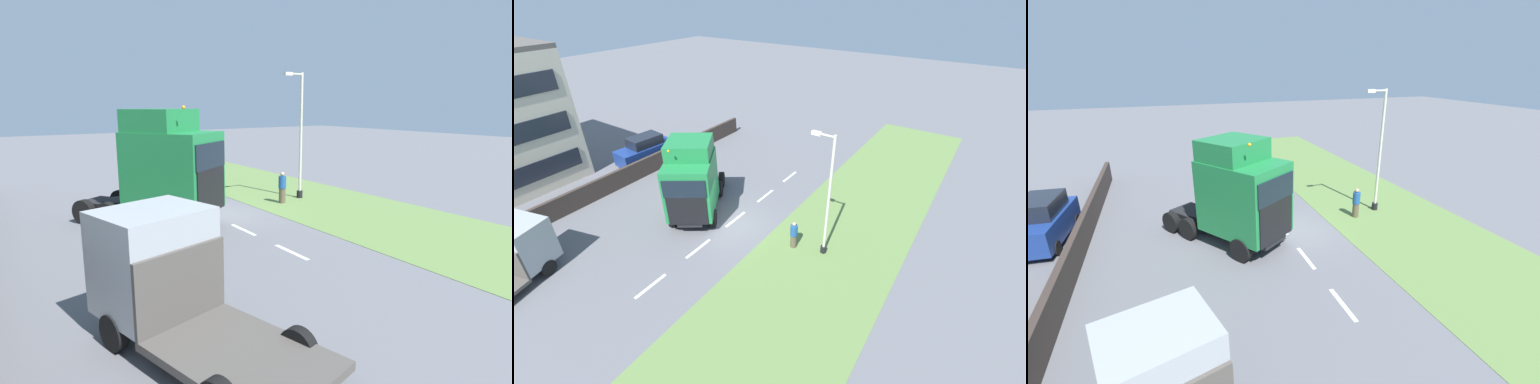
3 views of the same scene
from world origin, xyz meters
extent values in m
plane|color=slate|center=(0.00, 0.00, 0.00)|extent=(120.00, 120.00, 0.00)
cube|color=#607F42|center=(-6.00, 0.00, 0.01)|extent=(7.00, 44.00, 0.01)
cube|color=white|center=(0.00, -7.10, 0.00)|extent=(0.16, 1.80, 0.00)
cube|color=white|center=(0.00, -3.90, 0.00)|extent=(0.16, 1.80, 0.00)
cube|color=white|center=(0.00, -0.70, 0.00)|extent=(0.16, 1.80, 0.00)
cube|color=white|center=(0.00, 2.50, 0.00)|extent=(0.16, 1.80, 0.00)
cube|color=white|center=(0.00, 5.70, 0.00)|extent=(0.16, 1.80, 0.00)
cube|color=black|center=(2.92, -0.71, 0.67)|extent=(4.71, 6.00, 0.24)
cube|color=#1E7A3D|center=(2.12, 0.46, 2.36)|extent=(4.05, 4.30, 3.15)
cube|color=black|center=(1.12, 1.92, 1.67)|extent=(1.82, 1.27, 1.76)
cube|color=black|center=(1.12, 1.92, 3.05)|extent=(1.92, 1.34, 1.01)
cube|color=#1E7A3D|center=(2.41, 0.03, 4.38)|extent=(3.26, 3.22, 0.90)
sphere|color=orange|center=(2.10, 1.71, 4.90)|extent=(0.14, 0.14, 0.14)
cylinder|color=black|center=(3.72, -1.88, 0.85)|extent=(1.94, 1.94, 0.12)
cylinder|color=black|center=(0.71, 0.45, 0.52)|extent=(0.85, 1.04, 1.04)
cylinder|color=black|center=(2.64, 1.77, 0.52)|extent=(0.85, 1.04, 1.04)
cylinder|color=black|center=(2.57, -2.28, 0.52)|extent=(0.85, 1.04, 1.04)
cylinder|color=black|center=(4.50, -0.96, 0.52)|extent=(0.85, 1.04, 1.04)
cylinder|color=black|center=(3.28, -3.32, 0.52)|extent=(0.85, 1.04, 1.04)
cylinder|color=black|center=(5.22, -2.01, 0.52)|extent=(0.85, 1.04, 1.04)
cube|color=#999EA3|center=(5.75, 8.16, 1.71)|extent=(2.67, 2.37, 2.25)
cube|color=black|center=(5.99, 7.25, 2.16)|extent=(1.94, 0.55, 0.81)
cube|color=#4C4742|center=(5.07, 10.72, 0.49)|extent=(3.08, 3.91, 0.18)
cube|color=#4C4742|center=(5.50, 9.11, 1.37)|extent=(2.22, 0.68, 1.58)
cylinder|color=black|center=(6.77, 8.43, 0.40)|extent=(0.44, 0.83, 0.80)
cylinder|color=black|center=(4.73, 7.89, 0.40)|extent=(0.44, 0.83, 0.80)
cylinder|color=black|center=(3.92, 10.96, 0.40)|extent=(0.44, 0.83, 0.80)
cylinder|color=black|center=(-5.72, -0.97, 0.20)|extent=(0.32, 0.32, 0.40)
cylinder|color=beige|center=(-5.72, -0.97, 3.31)|extent=(0.14, 0.14, 6.62)
cylinder|color=beige|center=(-5.27, -0.97, 6.52)|extent=(0.90, 0.10, 0.10)
cube|color=silver|center=(-4.82, -0.97, 6.52)|extent=(0.44, 0.20, 0.16)
cylinder|color=brown|center=(-4.17, -0.48, 0.39)|extent=(0.34, 0.34, 0.79)
cylinder|color=#1E4C8C|center=(-4.17, -0.48, 1.10)|extent=(0.39, 0.39, 0.62)
sphere|color=tan|center=(-4.17, -0.48, 1.52)|extent=(0.21, 0.21, 0.21)
camera|label=1|loc=(8.71, 16.81, 5.04)|focal=30.00mm
camera|label=2|loc=(-11.02, 12.08, 12.23)|focal=24.00mm
camera|label=3|loc=(5.19, 14.09, 7.74)|focal=24.00mm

